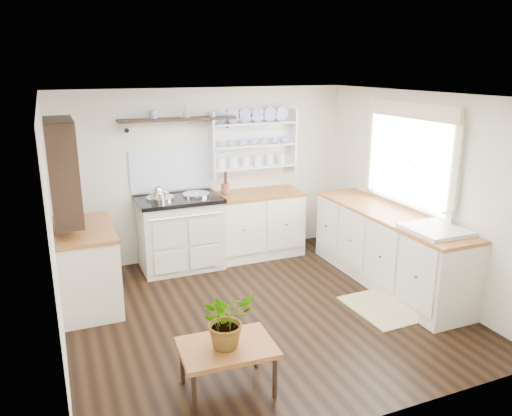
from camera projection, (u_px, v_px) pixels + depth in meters
name	position (u px, v px, depth m)	size (l,w,h in m)	color
floor	(262.00, 311.00, 5.43)	(4.00, 3.80, 0.01)	black
wall_back	(207.00, 174.00, 6.79)	(4.00, 0.02, 2.30)	silver
wall_right	(418.00, 192.00, 5.85)	(0.02, 3.80, 2.30)	silver
wall_left	(53.00, 234.00, 4.37)	(0.02, 3.80, 2.30)	silver
ceiling	(262.00, 95.00, 4.79)	(4.00, 3.80, 0.01)	white
window	(409.00, 155.00, 5.85)	(0.08, 1.55, 1.22)	white
aga_cooker	(180.00, 232.00, 6.51)	(1.06, 0.74, 0.98)	beige
back_cabinets	(256.00, 223.00, 6.94)	(1.27, 0.63, 0.90)	beige
right_cabinets	(388.00, 247.00, 6.02)	(0.62, 2.43, 0.90)	beige
belfast_sink	(434.00, 240.00, 5.26)	(0.55, 0.60, 0.45)	white
left_cabinets	(87.00, 266.00, 5.47)	(0.62, 1.13, 0.90)	beige
plate_rack	(252.00, 142.00, 6.89)	(1.20, 0.22, 0.90)	white
high_shelf	(178.00, 120.00, 6.33)	(1.50, 0.29, 0.16)	black
left_shelving	(63.00, 169.00, 5.12)	(0.28, 0.80, 1.05)	black
kettle	(158.00, 195.00, 6.14)	(0.18, 0.18, 0.22)	silver
utensil_crock	(225.00, 189.00, 6.72)	(0.11, 0.11, 0.13)	brown
center_table	(227.00, 350.00, 4.02)	(0.78, 0.58, 0.41)	brown
potted_plant	(227.00, 319.00, 3.94)	(0.42, 0.36, 0.47)	#3F7233
floor_rug	(379.00, 309.00, 5.46)	(0.55, 0.85, 0.02)	#958656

